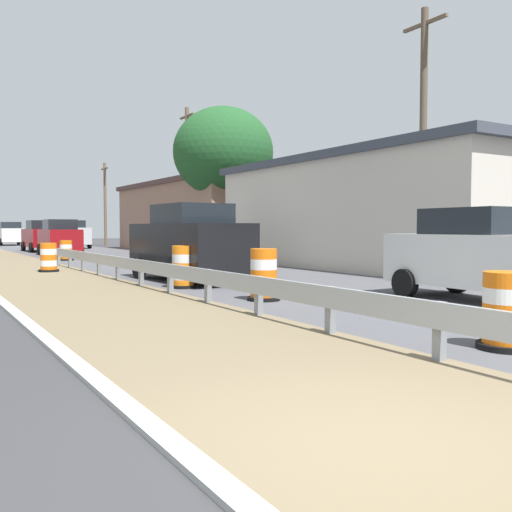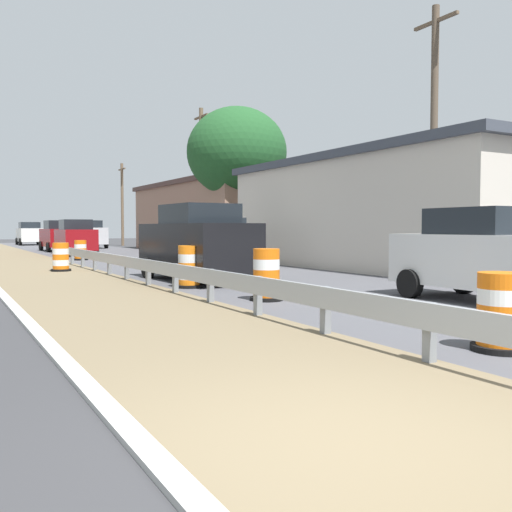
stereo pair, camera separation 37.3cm
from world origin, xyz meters
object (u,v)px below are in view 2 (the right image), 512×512
at_px(traffic_barrel_nearest, 501,316).
at_px(car_trailing_near_lane, 487,255).
at_px(car_lead_far_lane, 29,234).
at_px(car_distant_a, 219,242).
at_px(traffic_barrel_farther, 80,251).
at_px(car_lead_near_lane, 197,243).
at_px(utility_pole_far, 122,203).
at_px(utility_pole_near, 434,137).
at_px(traffic_barrel_close, 266,277).
at_px(traffic_barrel_mid, 189,269).
at_px(car_trailing_far_lane, 75,237).
at_px(car_mid_far_lane, 89,234).
at_px(utility_pole_mid, 201,179).
at_px(car_distant_b, 59,236).
at_px(traffic_barrel_far, 61,258).

xyz_separation_m(traffic_barrel_nearest, car_trailing_near_lane, (3.81, 3.25, 0.54)).
relative_size(car_lead_far_lane, car_distant_a, 0.93).
bearing_deg(traffic_barrel_farther, car_lead_near_lane, -86.85).
xyz_separation_m(traffic_barrel_nearest, utility_pole_far, (7.69, 43.86, 3.27)).
distance_m(car_lead_far_lane, utility_pole_near, 42.23).
relative_size(traffic_barrel_close, utility_pole_near, 0.13).
relative_size(car_lead_near_lane, car_distant_a, 1.07).
bearing_deg(traffic_barrel_nearest, traffic_barrel_mid, 93.33).
distance_m(car_trailing_near_lane, car_trailing_far_lane, 25.37).
xyz_separation_m(car_lead_near_lane, car_mid_far_lane, (3.51, 29.36, -0.05)).
relative_size(traffic_barrel_farther, utility_pole_far, 0.14).
bearing_deg(traffic_barrel_farther, utility_pole_mid, 20.30).
xyz_separation_m(traffic_barrel_farther, car_distant_a, (3.92, -7.34, 0.55)).
bearing_deg(utility_pole_mid, traffic_barrel_close, -110.09).
xyz_separation_m(traffic_barrel_close, car_distant_b, (0.80, 28.87, 0.52)).
relative_size(traffic_barrel_nearest, traffic_barrel_close, 0.90).
xyz_separation_m(car_trailing_far_lane, car_distant_b, (0.19, 6.22, 0.01)).
relative_size(car_lead_near_lane, car_distant_b, 1.06).
bearing_deg(utility_pole_mid, car_trailing_near_lane, -98.82).
xyz_separation_m(car_mid_far_lane, car_distant_b, (-3.19, -5.38, -0.04)).
bearing_deg(traffic_barrel_close, car_trailing_near_lane, -32.93).
bearing_deg(traffic_barrel_mid, car_trailing_near_lane, -53.02).
bearing_deg(car_lead_near_lane, car_distant_b, -2.64).
distance_m(traffic_barrel_nearest, car_trailing_near_lane, 5.04).
xyz_separation_m(traffic_barrel_farther, utility_pole_far, (7.97, 20.63, 3.29)).
xyz_separation_m(utility_pole_mid, utility_pole_far, (0.35, 17.81, -0.73)).
relative_size(traffic_barrel_far, utility_pole_far, 0.14).
distance_m(traffic_barrel_mid, utility_pole_mid, 19.19).
distance_m(car_trailing_near_lane, utility_pole_near, 7.67).
height_order(car_distant_a, utility_pole_mid, utility_pole_mid).
bearing_deg(traffic_barrel_nearest, car_distant_a, 77.12).
xyz_separation_m(car_lead_far_lane, utility_pole_mid, (6.44, -24.11, 3.41)).
bearing_deg(traffic_barrel_farther, utility_pole_far, 68.87).
bearing_deg(car_distant_b, car_trailing_far_lane, 178.21).
bearing_deg(utility_pole_near, car_mid_far_lane, 97.31).
distance_m(traffic_barrel_nearest, traffic_barrel_far, 16.64).
distance_m(car_lead_far_lane, utility_pole_mid, 25.19).
bearing_deg(traffic_barrel_close, traffic_barrel_farther, 90.68).
height_order(traffic_barrel_nearest, traffic_barrel_farther, traffic_barrel_nearest).
bearing_deg(traffic_barrel_close, car_lead_far_lane, 88.74).
height_order(traffic_barrel_farther, car_mid_far_lane, car_mid_far_lane).
distance_m(car_trailing_near_lane, car_distant_b, 31.53).
relative_size(traffic_barrel_mid, utility_pole_mid, 0.13).
xyz_separation_m(car_trailing_near_lane, utility_pole_near, (4.13, 5.41, 3.53)).
relative_size(traffic_barrel_far, utility_pole_mid, 0.12).
relative_size(car_distant_a, car_distant_b, 0.99).
relative_size(traffic_barrel_nearest, car_trailing_near_lane, 0.24).
relative_size(traffic_barrel_nearest, utility_pole_mid, 0.12).
xyz_separation_m(car_trailing_near_lane, car_mid_far_lane, (0.11, 36.77, 0.08)).
distance_m(traffic_barrel_mid, car_distant_a, 8.06).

